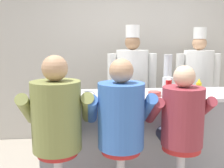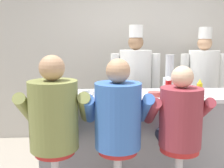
% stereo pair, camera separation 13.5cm
% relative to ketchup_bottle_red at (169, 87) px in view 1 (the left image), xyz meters
% --- Properties ---
extents(wall_back, '(10.00, 0.06, 2.70)m').
position_rel_ketchup_bottle_red_xyz_m(wall_back, '(-0.12, 1.73, 0.21)').
color(wall_back, beige).
rests_on(wall_back, ground_plane).
extents(diner_counter, '(2.48, 0.67, 1.03)m').
position_rel_ketchup_bottle_red_xyz_m(diner_counter, '(-0.12, 0.25, -0.62)').
color(diner_counter, gray).
rests_on(diner_counter, ground_plane).
extents(ketchup_bottle_red, '(0.06, 0.06, 0.24)m').
position_rel_ketchup_bottle_red_xyz_m(ketchup_bottle_red, '(0.00, 0.00, 0.00)').
color(ketchup_bottle_red, red).
rests_on(ketchup_bottle_red, diner_counter).
extents(mustard_bottle_yellow, '(0.06, 0.06, 0.20)m').
position_rel_ketchup_bottle_red_xyz_m(mustard_bottle_yellow, '(0.33, 0.02, -0.02)').
color(mustard_bottle_yellow, yellow).
rests_on(mustard_bottle_yellow, diner_counter).
extents(hot_sauce_bottle_orange, '(0.03, 0.03, 0.15)m').
position_rel_ketchup_bottle_red_xyz_m(hot_sauce_bottle_orange, '(0.18, 0.05, -0.04)').
color(hot_sauce_bottle_orange, orange).
rests_on(hot_sauce_bottle_orange, diner_counter).
extents(water_pitcher_clear, '(0.15, 0.13, 0.19)m').
position_rel_ketchup_bottle_red_xyz_m(water_pitcher_clear, '(0.05, 0.18, -0.02)').
color(water_pitcher_clear, silver).
rests_on(water_pitcher_clear, diner_counter).
extents(breakfast_plate, '(0.27, 0.27, 0.05)m').
position_rel_ketchup_bottle_red_xyz_m(breakfast_plate, '(-1.14, 0.26, -0.10)').
color(breakfast_plate, white).
rests_on(breakfast_plate, diner_counter).
extents(cereal_bowl, '(0.14, 0.14, 0.05)m').
position_rel_ketchup_bottle_red_xyz_m(cereal_bowl, '(-0.12, 0.11, -0.09)').
color(cereal_bowl, '#B24C47').
rests_on(cereal_bowl, diner_counter).
extents(coffee_mug_white, '(0.12, 0.08, 0.09)m').
position_rel_ketchup_bottle_red_xyz_m(coffee_mug_white, '(-0.84, 0.04, -0.07)').
color(coffee_mug_white, white).
rests_on(coffee_mug_white, diner_counter).
extents(cup_stack_steel, '(0.11, 0.11, 0.43)m').
position_rel_ketchup_bottle_red_xyz_m(cup_stack_steel, '(0.13, 0.48, 0.10)').
color(cup_stack_steel, '#B7BABF').
rests_on(cup_stack_steel, diner_counter).
extents(diner_seated_olive, '(0.65, 0.64, 1.50)m').
position_rel_ketchup_bottle_red_xyz_m(diner_seated_olive, '(-1.11, -0.33, -0.21)').
color(diner_seated_olive, '#B2B5BA').
rests_on(diner_seated_olive, ground_plane).
extents(diner_seated_blue, '(0.63, 0.62, 1.46)m').
position_rel_ketchup_bottle_red_xyz_m(diner_seated_blue, '(-0.54, -0.33, -0.23)').
color(diner_seated_blue, '#B2B5BA').
rests_on(diner_seated_blue, ground_plane).
extents(diner_seated_maroon, '(0.58, 0.57, 1.40)m').
position_rel_ketchup_bottle_red_xyz_m(diner_seated_maroon, '(0.02, -0.34, -0.26)').
color(diner_seated_maroon, '#B2B5BA').
rests_on(diner_seated_maroon, ground_plane).
extents(cook_in_whites_near, '(0.72, 0.46, 1.84)m').
position_rel_ketchup_bottle_red_xyz_m(cook_in_whites_near, '(-0.19, 1.15, -0.13)').
color(cook_in_whites_near, '#232328').
rests_on(cook_in_whites_near, ground_plane).
extents(cook_in_whites_far, '(0.71, 0.46, 1.82)m').
position_rel_ketchup_bottle_red_xyz_m(cook_in_whites_far, '(0.89, 1.33, -0.14)').
color(cook_in_whites_far, '#232328').
rests_on(cook_in_whites_far, ground_plane).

